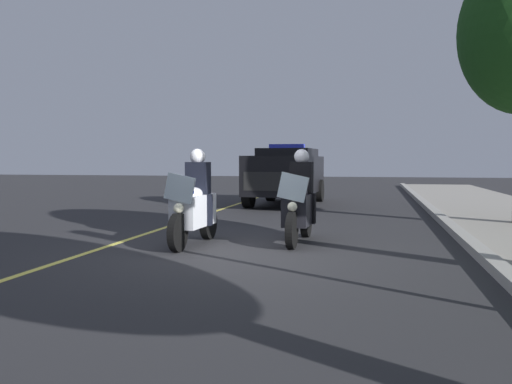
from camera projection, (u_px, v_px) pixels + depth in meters
name	position (u px, v px, depth m)	size (l,w,h in m)	color
ground_plane	(235.00, 252.00, 8.89)	(80.00, 80.00, 0.00)	#28282B
curb_strip	(485.00, 257.00, 8.07)	(48.00, 0.24, 0.15)	#9E9B93
lane_stripe_center	(105.00, 247.00, 9.39)	(48.00, 0.12, 0.01)	#E0D14C
police_motorcycle_lead_left	(194.00, 206.00, 9.62)	(2.14, 0.59, 1.72)	black
police_motorcycle_lead_right	(300.00, 205.00, 9.90)	(2.14, 0.59, 1.72)	black
police_suv	(286.00, 173.00, 18.31)	(4.98, 2.24, 2.05)	black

